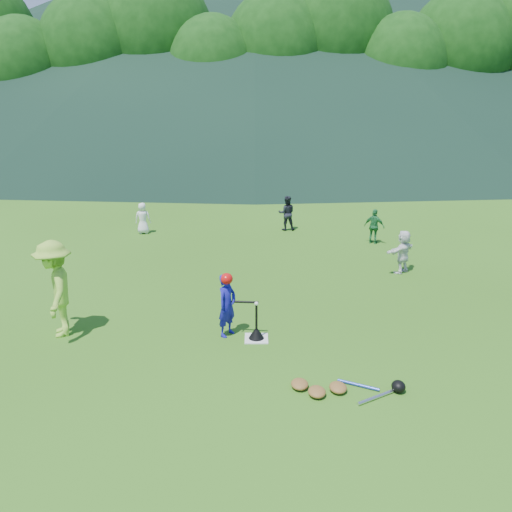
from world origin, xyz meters
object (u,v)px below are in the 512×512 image
at_px(fielder_a, 143,218).
at_px(fielder_b, 287,213).
at_px(equipment_pile, 338,388).
at_px(home_plate, 256,338).
at_px(fielder_c, 374,226).
at_px(batting_tee, 256,333).
at_px(fielder_d, 403,252).
at_px(adult_coach, 56,289).
at_px(batter_child, 227,305).

distance_m(fielder_a, fielder_b, 5.00).
relative_size(fielder_a, equipment_pile, 0.60).
relative_size(home_plate, fielder_a, 0.42).
bearing_deg(home_plate, fielder_b, 82.61).
bearing_deg(fielder_c, batting_tee, 91.48).
xyz_separation_m(home_plate, fielder_d, (3.90, 3.90, 0.57)).
xyz_separation_m(home_plate, equipment_pile, (1.29, -1.83, 0.06)).
xyz_separation_m(fielder_a, batting_tee, (3.88, -8.04, -0.41)).
bearing_deg(adult_coach, fielder_d, 97.69).
height_order(fielder_b, batting_tee, fielder_b).
distance_m(home_plate, adult_coach, 3.97).
xyz_separation_m(fielder_d, equipment_pile, (-2.61, -5.73, -0.51)).
relative_size(fielder_b, fielder_c, 1.09).
bearing_deg(equipment_pile, fielder_d, 65.50).
distance_m(batter_child, fielder_d, 5.81).
height_order(batter_child, adult_coach, adult_coach).
bearing_deg(equipment_pile, batter_child, 132.64).
bearing_deg(fielder_b, home_plate, 81.30).
height_order(batting_tee, equipment_pile, batting_tee).
relative_size(adult_coach, fielder_d, 1.64).
distance_m(batter_child, batting_tee, 0.78).
bearing_deg(equipment_pile, adult_coach, 158.17).
height_order(fielder_a, fielder_b, fielder_b).
relative_size(home_plate, fielder_d, 0.39).
bearing_deg(fielder_b, batting_tee, 81.30).
xyz_separation_m(batter_child, fielder_d, (4.46, 3.71, -0.05)).
distance_m(home_plate, batting_tee, 0.12).
bearing_deg(home_plate, fielder_a, 115.76).
relative_size(batter_child, equipment_pile, 0.69).
relative_size(home_plate, batting_tee, 0.66).
xyz_separation_m(fielder_c, fielder_d, (0.10, -2.84, 0.02)).
height_order(fielder_c, fielder_d, fielder_d).
distance_m(fielder_a, fielder_d, 8.81).
bearing_deg(batting_tee, fielder_b, 82.61).
height_order(fielder_b, equipment_pile, fielder_b).
bearing_deg(batter_child, fielder_d, -15.55).
xyz_separation_m(home_plate, adult_coach, (-3.85, 0.23, 0.94)).
height_order(home_plate, fielder_c, fielder_c).
distance_m(fielder_c, equipment_pile, 8.94).
distance_m(adult_coach, batting_tee, 3.95).
relative_size(home_plate, adult_coach, 0.24).
bearing_deg(batter_child, equipment_pile, -102.65).
relative_size(fielder_c, batting_tee, 1.65).
xyz_separation_m(fielder_b, equipment_pile, (0.19, -10.31, -0.55)).
bearing_deg(batting_tee, fielder_a, 115.76).
relative_size(batter_child, fielder_d, 1.08).
bearing_deg(batter_child, home_plate, -73.47).
relative_size(batting_tee, equipment_pile, 0.38).
bearing_deg(batting_tee, batter_child, 161.82).
bearing_deg(batting_tee, fielder_d, 45.00).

